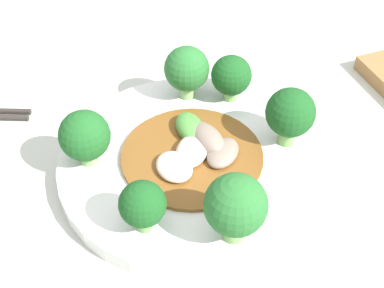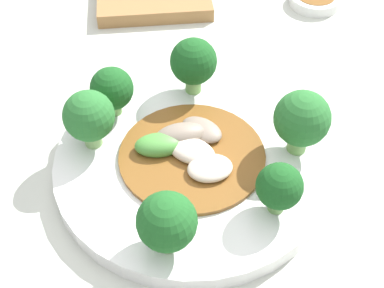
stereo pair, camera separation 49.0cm
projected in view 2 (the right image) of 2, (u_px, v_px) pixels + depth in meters
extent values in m
cylinder|color=white|center=(192.00, 163.00, 0.58)|extent=(0.29, 0.29, 0.02)
cylinder|color=#7AAD5B|center=(193.00, 83.00, 0.64)|extent=(0.02, 0.02, 0.02)
sphere|color=#19511E|center=(194.00, 61.00, 0.61)|extent=(0.05, 0.05, 0.05)
cylinder|color=#7AAD5B|center=(297.00, 142.00, 0.57)|extent=(0.02, 0.02, 0.02)
sphere|color=#286B2D|center=(302.00, 118.00, 0.54)|extent=(0.06, 0.06, 0.06)
cylinder|color=#89B76B|center=(93.00, 137.00, 0.57)|extent=(0.02, 0.02, 0.02)
sphere|color=#286B2D|center=(89.00, 116.00, 0.55)|extent=(0.05, 0.05, 0.05)
cylinder|color=#70A356|center=(276.00, 203.00, 0.52)|extent=(0.02, 0.02, 0.02)
sphere|color=#19511E|center=(280.00, 186.00, 0.50)|extent=(0.05, 0.05, 0.05)
cylinder|color=#89B76B|center=(168.00, 241.00, 0.49)|extent=(0.02, 0.02, 0.02)
sphere|color=#1E5B23|center=(167.00, 222.00, 0.47)|extent=(0.05, 0.05, 0.05)
cylinder|color=#7AAD5B|center=(114.00, 107.00, 0.61)|extent=(0.02, 0.02, 0.02)
sphere|color=#19511E|center=(112.00, 89.00, 0.59)|extent=(0.05, 0.05, 0.05)
cylinder|color=brown|center=(192.00, 155.00, 0.57)|extent=(0.16, 0.16, 0.00)
ellipsoid|color=gray|center=(202.00, 130.00, 0.58)|extent=(0.05, 0.06, 0.01)
ellipsoid|color=beige|center=(210.00, 168.00, 0.54)|extent=(0.05, 0.06, 0.01)
ellipsoid|color=gray|center=(180.00, 135.00, 0.57)|extent=(0.05, 0.06, 0.02)
ellipsoid|color=beige|center=(192.00, 151.00, 0.56)|extent=(0.05, 0.06, 0.02)
ellipsoid|color=#4C933D|center=(159.00, 145.00, 0.56)|extent=(0.04, 0.06, 0.02)
cylinder|color=white|center=(315.00, 0.00, 0.80)|extent=(0.08, 0.08, 0.01)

